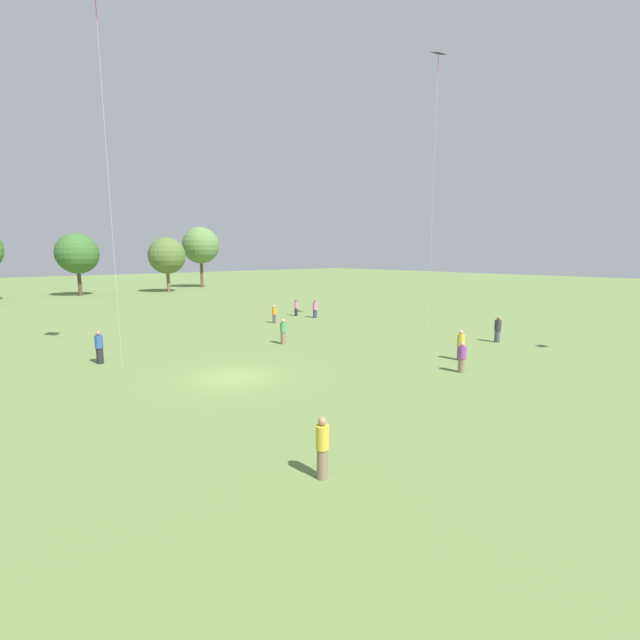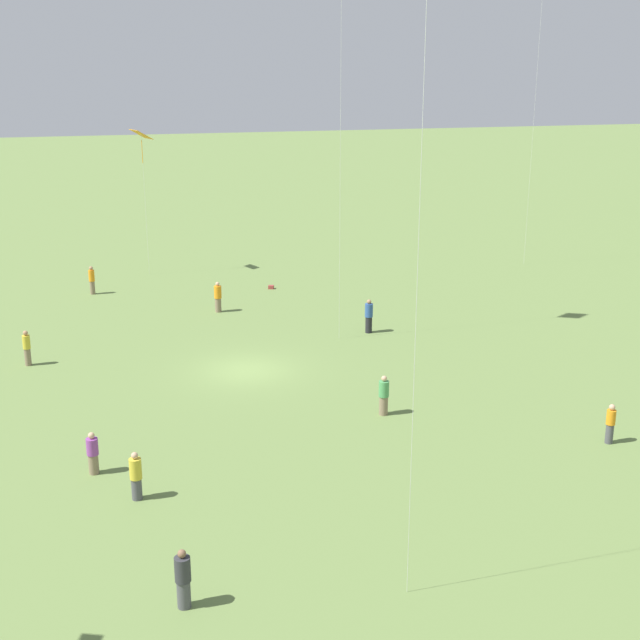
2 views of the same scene
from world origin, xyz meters
name	(u,v)px [view 2 (image 2 of 2)]	position (x,y,z in m)	size (l,w,h in m)	color
ground_plane	(247,370)	(0.00, 0.00, 0.00)	(240.00, 240.00, 0.00)	olive
person_0	(92,280)	(-15.75, -7.35, 0.90)	(0.40, 0.40, 1.78)	#847056
person_1	(384,396)	(6.59, 4.83, 0.86)	(0.56, 0.56, 1.74)	#847056
person_2	(369,316)	(-4.33, 7.33, 0.92)	(0.55, 0.55, 1.86)	#232328
person_3	(610,424)	(11.29, 12.62, 0.82)	(0.45, 0.45, 1.63)	#4C4C51
person_5	(27,348)	(-3.13, -10.26, 0.89)	(0.52, 0.52, 1.77)	#847056
person_6	(218,297)	(-10.09, -0.15, 0.89)	(0.58, 0.58, 1.80)	#847056
person_8	(183,579)	(18.25, -4.50, 0.89)	(0.64, 0.64, 1.80)	#4C4C51
person_9	(93,454)	(9.38, -7.03, 0.79)	(0.44, 0.44, 1.62)	#847056
person_10	(136,476)	(11.69, -5.56, 0.87)	(0.60, 0.60, 1.76)	#4C4C51
kite_1	(141,137)	(-20.09, -3.66, 9.17)	(1.61, 1.53, 9.69)	orange
picnic_bag_0	(271,287)	(-14.46, 3.76, 0.11)	(0.41, 0.42, 0.22)	#933833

